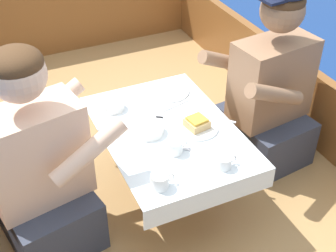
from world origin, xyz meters
TOP-DOWN VIEW (x-y plane):
  - ground_plane at (0.00, 0.00)m, footprint 60.00×60.00m
  - boat_deck at (0.00, 0.00)m, footprint 1.92×3.53m
  - gunwale_starboard at (0.93, 0.00)m, footprint 0.06×3.53m
  - bow_coaming at (0.00, 1.74)m, footprint 1.80×0.06m
  - cockpit_table at (0.00, -0.01)m, footprint 0.59×0.86m
  - person_port at (-0.60, -0.04)m, footprint 0.58×0.52m
  - person_starboard at (0.60, 0.05)m, footprint 0.56×0.49m
  - plate_sandwich at (0.12, -0.06)m, footprint 0.20×0.20m
  - plate_bread at (0.14, 0.28)m, footprint 0.21×0.21m
  - sandwich at (0.12, -0.06)m, footprint 0.11×0.11m
  - bowl_port_near at (-0.09, 0.01)m, footprint 0.14×0.14m
  - bowl_starboard_near at (-0.18, 0.26)m, footprint 0.11×0.11m
  - coffee_cup_port at (-0.04, -0.17)m, footprint 0.10×0.07m
  - coffee_cup_starboard at (0.10, -0.34)m, footprint 0.09×0.07m
  - coffee_cup_center at (-0.18, -0.34)m, footprint 0.10×0.07m
  - utensil_fork_port at (-0.24, 0.04)m, footprint 0.11×0.15m
  - utensil_spoon_port at (0.03, -0.21)m, footprint 0.08×0.16m
  - utensil_fork_starboard at (0.04, 0.06)m, footprint 0.15×0.11m
  - utensil_knife_starboard at (0.12, 0.15)m, footprint 0.17×0.05m
  - utensil_spoon_center at (0.23, -0.01)m, footprint 0.13×0.13m

SIDE VIEW (x-z plane):
  - ground_plane at x=0.00m, z-range 0.00..0.00m
  - boat_deck at x=0.00m, z-range 0.00..0.33m
  - gunwale_starboard at x=0.93m, z-range 0.33..0.74m
  - bow_coaming at x=0.00m, z-range 0.33..0.80m
  - cockpit_table at x=0.00m, z-range 0.48..0.87m
  - person_port at x=-0.60m, z-range 0.24..1.19m
  - utensil_fork_port at x=-0.24m, z-range 0.72..0.72m
  - utensil_fork_starboard at x=0.04m, z-range 0.72..0.72m
  - utensil_knife_starboard at x=0.12m, z-range 0.72..0.72m
  - utensil_spoon_port at x=0.03m, z-range 0.72..0.72m
  - utensil_spoon_center at x=0.23m, z-range 0.72..0.72m
  - plate_sandwich at x=0.12m, z-range 0.72..0.73m
  - plate_bread at x=0.14m, z-range 0.72..0.73m
  - person_starboard at x=0.60m, z-range 0.23..1.21m
  - bowl_port_near at x=-0.09m, z-range 0.72..0.76m
  - bowl_starboard_near at x=-0.18m, z-range 0.72..0.76m
  - coffee_cup_starboard at x=0.10m, z-range 0.72..0.77m
  - coffee_cup_center at x=-0.18m, z-range 0.72..0.78m
  - coffee_cup_port at x=-0.04m, z-range 0.72..0.78m
  - sandwich at x=0.12m, z-range 0.72..0.77m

